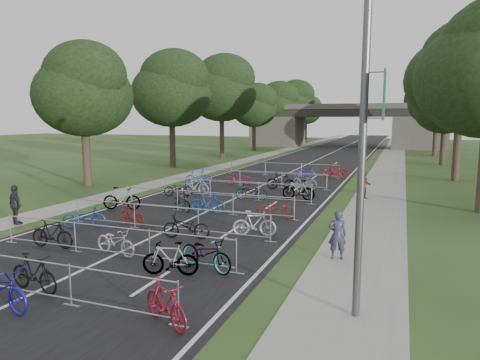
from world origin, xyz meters
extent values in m
plane|color=#2F441D|center=(0.00, 0.00, 0.00)|extent=(200.00, 200.00, 0.00)
cube|color=black|center=(0.00, 50.00, 0.01)|extent=(11.00, 140.00, 0.01)
cube|color=gray|center=(8.00, 50.00, 0.01)|extent=(3.00, 140.00, 0.01)
cube|color=gray|center=(-7.50, 50.00, 0.01)|extent=(2.00, 140.00, 0.01)
cube|color=silver|center=(0.00, 50.00, 0.00)|extent=(0.12, 140.00, 0.00)
cube|color=#4B4943|center=(-11.50, 65.00, 2.50)|extent=(8.00, 8.00, 5.00)
cube|color=#4B4943|center=(11.50, 65.00, 2.50)|extent=(8.00, 8.00, 5.00)
cube|color=black|center=(0.00, 65.00, 5.60)|extent=(30.00, 8.00, 1.20)
cube|color=#4B4943|center=(0.00, 61.20, 6.60)|extent=(30.00, 0.40, 0.90)
cube|color=#4B4943|center=(0.00, 68.80, 6.60)|extent=(30.00, 0.40, 0.90)
cylinder|color=#4C4C51|center=(8.30, 2.00, 4.00)|extent=(0.18, 0.18, 8.00)
cube|color=#195A36|center=(8.72, 2.00, 5.20)|extent=(0.03, 0.65, 1.10)
cylinder|color=#33261C|center=(-11.50, 16.00, 2.10)|extent=(0.56, 0.56, 4.20)
ellipsoid|color=black|center=(-11.50, 16.00, 6.22)|extent=(6.72, 6.72, 5.51)
sphere|color=black|center=(-10.90, 15.50, 7.56)|extent=(5.38, 5.38, 5.38)
sphere|color=black|center=(-12.00, 16.50, 5.38)|extent=(4.37, 4.37, 4.37)
sphere|color=black|center=(12.50, 16.50, 5.73)|extent=(4.66, 4.66, 4.66)
cylinder|color=#33261C|center=(-11.50, 28.00, 2.36)|extent=(0.56, 0.56, 4.72)
ellipsoid|color=black|center=(-11.50, 28.00, 6.99)|extent=(7.56, 7.56, 6.20)
sphere|color=black|center=(-10.90, 27.50, 8.50)|extent=(6.05, 6.05, 6.05)
sphere|color=black|center=(-12.00, 28.50, 6.05)|extent=(4.91, 4.91, 4.91)
cylinder|color=#33261C|center=(13.00, 28.00, 2.55)|extent=(0.56, 0.56, 5.11)
ellipsoid|color=black|center=(13.00, 28.00, 7.56)|extent=(8.18, 8.18, 6.70)
sphere|color=black|center=(13.60, 27.50, 9.20)|extent=(6.54, 6.54, 6.54)
sphere|color=black|center=(12.50, 28.50, 6.54)|extent=(5.31, 5.31, 5.31)
cylinder|color=#33261C|center=(-11.50, 40.00, 2.62)|extent=(0.56, 0.56, 5.25)
ellipsoid|color=black|center=(-11.50, 40.00, 7.77)|extent=(8.40, 8.40, 6.89)
sphere|color=black|center=(-10.90, 39.50, 9.45)|extent=(6.72, 6.72, 6.72)
sphere|color=black|center=(-12.00, 40.50, 6.72)|extent=(5.46, 5.46, 5.46)
cylinder|color=#33261C|center=(13.00, 40.00, 1.92)|extent=(0.56, 0.56, 3.85)
ellipsoid|color=black|center=(13.00, 40.00, 5.70)|extent=(6.16, 6.16, 5.05)
sphere|color=black|center=(13.60, 39.50, 6.93)|extent=(4.93, 4.93, 4.93)
sphere|color=black|center=(12.50, 40.50, 4.93)|extent=(4.00, 4.00, 4.00)
cylinder|color=#33261C|center=(-11.50, 52.00, 2.10)|extent=(0.56, 0.56, 4.20)
ellipsoid|color=black|center=(-11.50, 52.00, 6.22)|extent=(6.72, 6.72, 5.51)
sphere|color=black|center=(-10.90, 51.50, 7.56)|extent=(5.38, 5.38, 5.38)
sphere|color=black|center=(-12.00, 52.50, 5.38)|extent=(4.37, 4.37, 4.37)
cylinder|color=#33261C|center=(13.00, 52.00, 2.24)|extent=(0.56, 0.56, 4.48)
ellipsoid|color=black|center=(13.00, 52.00, 6.63)|extent=(7.17, 7.17, 5.88)
sphere|color=black|center=(13.60, 51.50, 8.06)|extent=(5.73, 5.73, 5.73)
sphere|color=black|center=(12.50, 52.50, 5.73)|extent=(4.66, 4.66, 4.66)
cylinder|color=#33261C|center=(-11.50, 64.00, 2.36)|extent=(0.56, 0.56, 4.72)
ellipsoid|color=black|center=(-11.50, 64.00, 6.99)|extent=(7.56, 7.56, 6.20)
sphere|color=black|center=(-10.90, 63.50, 8.50)|extent=(6.05, 6.05, 6.05)
sphere|color=black|center=(-12.00, 64.50, 6.05)|extent=(4.91, 4.91, 4.91)
cylinder|color=#33261C|center=(13.00, 64.00, 2.55)|extent=(0.56, 0.56, 5.11)
ellipsoid|color=black|center=(13.00, 64.00, 7.56)|extent=(8.18, 8.18, 6.70)
sphere|color=black|center=(13.60, 63.50, 9.20)|extent=(6.54, 6.54, 6.54)
sphere|color=black|center=(12.50, 64.50, 6.54)|extent=(5.31, 5.31, 5.31)
cylinder|color=#33261C|center=(-11.50, 76.00, 2.62)|extent=(0.56, 0.56, 5.25)
ellipsoid|color=black|center=(-11.50, 76.00, 7.77)|extent=(8.40, 8.40, 6.89)
sphere|color=black|center=(-10.90, 75.50, 9.45)|extent=(6.72, 6.72, 6.72)
sphere|color=black|center=(-12.00, 76.50, 6.72)|extent=(5.46, 5.46, 5.46)
cylinder|color=#33261C|center=(13.00, 76.00, 1.92)|extent=(0.56, 0.56, 3.85)
ellipsoid|color=black|center=(13.00, 76.00, 5.70)|extent=(6.16, 6.16, 5.05)
sphere|color=black|center=(13.60, 75.50, 6.93)|extent=(4.93, 4.93, 4.93)
sphere|color=black|center=(12.50, 76.50, 4.93)|extent=(4.00, 4.00, 4.00)
cylinder|color=#33261C|center=(-11.50, 88.00, 2.10)|extent=(0.56, 0.56, 4.20)
ellipsoid|color=black|center=(-11.50, 88.00, 6.22)|extent=(6.72, 6.72, 5.51)
sphere|color=black|center=(-10.90, 87.50, 7.56)|extent=(5.38, 5.38, 5.38)
sphere|color=black|center=(-12.00, 88.50, 5.38)|extent=(4.37, 4.37, 4.37)
cylinder|color=#33261C|center=(13.00, 88.00, 2.24)|extent=(0.56, 0.56, 4.48)
ellipsoid|color=black|center=(13.00, 88.00, 6.63)|extent=(7.17, 7.17, 5.88)
sphere|color=black|center=(13.60, 87.50, 8.06)|extent=(5.73, 5.73, 5.73)
sphere|color=black|center=(12.50, 88.50, 5.73)|extent=(4.66, 4.66, 4.66)
cylinder|color=#9EA1A6|center=(0.00, 0.00, 1.05)|extent=(9.20, 0.04, 0.04)
cylinder|color=#9EA1A6|center=(0.00, 0.00, 0.18)|extent=(9.20, 0.04, 0.04)
cylinder|color=#9EA1A6|center=(1.53, 0.00, 0.55)|extent=(0.05, 0.05, 1.10)
cube|color=#9EA1A6|center=(1.53, 0.00, 0.01)|extent=(0.50, 0.08, 0.03)
cylinder|color=#9EA1A6|center=(4.60, 0.00, 0.55)|extent=(0.05, 0.05, 1.10)
cube|color=#9EA1A6|center=(4.60, 0.00, 0.01)|extent=(0.50, 0.08, 0.03)
cylinder|color=#9EA1A6|center=(0.00, 3.60, 1.05)|extent=(9.20, 0.04, 0.04)
cylinder|color=#9EA1A6|center=(0.00, 3.60, 0.18)|extent=(9.20, 0.04, 0.04)
cylinder|color=#9EA1A6|center=(-4.60, 3.60, 0.55)|extent=(0.05, 0.05, 1.10)
cube|color=#9EA1A6|center=(-4.60, 3.60, 0.01)|extent=(0.50, 0.08, 0.03)
cylinder|color=#9EA1A6|center=(-1.53, 3.60, 0.55)|extent=(0.05, 0.05, 1.10)
cube|color=#9EA1A6|center=(-1.53, 3.60, 0.01)|extent=(0.50, 0.08, 0.03)
cylinder|color=#9EA1A6|center=(1.53, 3.60, 0.55)|extent=(0.05, 0.05, 1.10)
cube|color=#9EA1A6|center=(1.53, 3.60, 0.01)|extent=(0.50, 0.08, 0.03)
cylinder|color=#9EA1A6|center=(4.60, 3.60, 0.55)|extent=(0.05, 0.05, 1.10)
cube|color=#9EA1A6|center=(4.60, 3.60, 0.01)|extent=(0.50, 0.08, 0.03)
cylinder|color=#9EA1A6|center=(0.00, 7.20, 1.05)|extent=(9.20, 0.04, 0.04)
cylinder|color=#9EA1A6|center=(0.00, 7.20, 0.18)|extent=(9.20, 0.04, 0.04)
cylinder|color=#9EA1A6|center=(-4.60, 7.20, 0.55)|extent=(0.05, 0.05, 1.10)
cube|color=#9EA1A6|center=(-4.60, 7.20, 0.01)|extent=(0.50, 0.08, 0.03)
cylinder|color=#9EA1A6|center=(-1.53, 7.20, 0.55)|extent=(0.05, 0.05, 1.10)
cube|color=#9EA1A6|center=(-1.53, 7.20, 0.01)|extent=(0.50, 0.08, 0.03)
cylinder|color=#9EA1A6|center=(1.53, 7.20, 0.55)|extent=(0.05, 0.05, 1.10)
cube|color=#9EA1A6|center=(1.53, 7.20, 0.01)|extent=(0.50, 0.08, 0.03)
cylinder|color=#9EA1A6|center=(4.60, 7.20, 0.55)|extent=(0.05, 0.05, 1.10)
cube|color=#9EA1A6|center=(4.60, 7.20, 0.01)|extent=(0.50, 0.08, 0.03)
cylinder|color=#9EA1A6|center=(0.00, 11.00, 1.05)|extent=(9.20, 0.04, 0.04)
cylinder|color=#9EA1A6|center=(0.00, 11.00, 0.18)|extent=(9.20, 0.04, 0.04)
cylinder|color=#9EA1A6|center=(-4.60, 11.00, 0.55)|extent=(0.05, 0.05, 1.10)
cube|color=#9EA1A6|center=(-4.60, 11.00, 0.01)|extent=(0.50, 0.08, 0.03)
cylinder|color=#9EA1A6|center=(-1.53, 11.00, 0.55)|extent=(0.05, 0.05, 1.10)
cube|color=#9EA1A6|center=(-1.53, 11.00, 0.01)|extent=(0.50, 0.08, 0.03)
cylinder|color=#9EA1A6|center=(1.53, 11.00, 0.55)|extent=(0.05, 0.05, 1.10)
cube|color=#9EA1A6|center=(1.53, 11.00, 0.01)|extent=(0.50, 0.08, 0.03)
cylinder|color=#9EA1A6|center=(4.60, 11.00, 0.55)|extent=(0.05, 0.05, 1.10)
cube|color=#9EA1A6|center=(4.60, 11.00, 0.01)|extent=(0.50, 0.08, 0.03)
cylinder|color=#9EA1A6|center=(0.00, 15.00, 1.05)|extent=(9.20, 0.04, 0.04)
cylinder|color=#9EA1A6|center=(0.00, 15.00, 0.18)|extent=(9.20, 0.04, 0.04)
cylinder|color=#9EA1A6|center=(-4.60, 15.00, 0.55)|extent=(0.05, 0.05, 1.10)
cube|color=#9EA1A6|center=(-4.60, 15.00, 0.01)|extent=(0.50, 0.08, 0.03)
cylinder|color=#9EA1A6|center=(-1.53, 15.00, 0.55)|extent=(0.05, 0.05, 1.10)
cube|color=#9EA1A6|center=(-1.53, 15.00, 0.01)|extent=(0.50, 0.08, 0.03)
cylinder|color=#9EA1A6|center=(1.53, 15.00, 0.55)|extent=(0.05, 0.05, 1.10)
cube|color=#9EA1A6|center=(1.53, 15.00, 0.01)|extent=(0.50, 0.08, 0.03)
cylinder|color=#9EA1A6|center=(4.60, 15.00, 0.55)|extent=(0.05, 0.05, 1.10)
cube|color=#9EA1A6|center=(4.60, 15.00, 0.01)|extent=(0.50, 0.08, 0.03)
cylinder|color=#9EA1A6|center=(0.00, 20.00, 1.05)|extent=(9.20, 0.04, 0.04)
cylinder|color=#9EA1A6|center=(0.00, 20.00, 0.18)|extent=(9.20, 0.04, 0.04)
cylinder|color=#9EA1A6|center=(-4.60, 20.00, 0.55)|extent=(0.05, 0.05, 1.10)
cube|color=#9EA1A6|center=(-4.60, 20.00, 0.01)|extent=(0.50, 0.08, 0.03)
cylinder|color=#9EA1A6|center=(-1.53, 20.00, 0.55)|extent=(0.05, 0.05, 1.10)
cube|color=#9EA1A6|center=(-1.53, 20.00, 0.01)|extent=(0.50, 0.08, 0.03)
cylinder|color=#9EA1A6|center=(1.53, 20.00, 0.55)|extent=(0.05, 0.05, 1.10)
cube|color=#9EA1A6|center=(1.53, 20.00, 0.01)|extent=(0.50, 0.08, 0.03)
cylinder|color=#9EA1A6|center=(4.60, 20.00, 0.55)|extent=(0.05, 0.05, 1.10)
cube|color=#9EA1A6|center=(4.60, 20.00, 0.01)|extent=(0.50, 0.08, 0.03)
cylinder|color=#9EA1A6|center=(0.00, 26.00, 1.05)|extent=(9.20, 0.04, 0.04)
cylinder|color=#9EA1A6|center=(0.00, 26.00, 0.18)|extent=(9.20, 0.04, 0.04)
cylinder|color=#9EA1A6|center=(-4.60, 26.00, 0.55)|extent=(0.05, 0.05, 1.10)
cube|color=#9EA1A6|center=(-4.60, 26.00, 0.01)|extent=(0.50, 0.08, 0.03)
cylinder|color=#9EA1A6|center=(-1.53, 26.00, 0.55)|extent=(0.05, 0.05, 1.10)
cube|color=#9EA1A6|center=(-1.53, 26.00, 0.01)|extent=(0.50, 0.08, 0.03)
cylinder|color=#9EA1A6|center=(1.53, 26.00, 0.55)|extent=(0.05, 0.05, 1.10)
cube|color=#9EA1A6|center=(1.53, 26.00, 0.01)|extent=(0.50, 0.08, 0.03)
cylinder|color=#9EA1A6|center=(4.60, 26.00, 0.55)|extent=(0.05, 0.05, 1.10)
cube|color=#9EA1A6|center=(4.60, 26.00, 0.01)|extent=(0.50, 0.08, 0.03)
imported|color=black|center=(-0.03, 0.35, 0.54)|extent=(1.83, 0.71, 1.07)
imported|color=navy|center=(0.06, -0.77, 0.56)|extent=(2.22, 1.06, 1.12)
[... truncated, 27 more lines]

